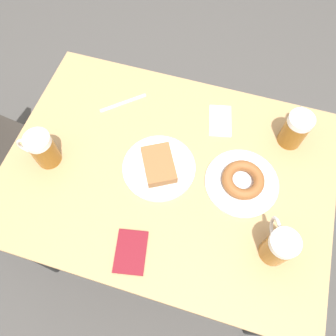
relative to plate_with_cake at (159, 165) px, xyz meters
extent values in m
plane|color=#474442|center=(0.00, -0.03, -0.78)|extent=(8.00, 8.00, 0.00)
cube|color=tan|center=(0.00, -0.03, -0.03)|extent=(0.77, 1.06, 0.03)
cylinder|color=black|center=(-0.35, -0.52, -0.41)|extent=(0.04, 0.04, 0.74)
cylinder|color=black|center=(0.34, -0.52, -0.41)|extent=(0.04, 0.04, 0.74)
cylinder|color=black|center=(-0.35, 0.46, -0.41)|extent=(0.04, 0.04, 0.74)
cylinder|color=black|center=(0.34, 0.46, -0.41)|extent=(0.04, 0.04, 0.74)
cube|color=#2D2823|center=(-0.03, 0.73, -0.34)|extent=(0.45, 0.45, 0.02)
cylinder|color=#2D2823|center=(-0.22, 0.58, -0.56)|extent=(0.03, 0.03, 0.43)
cylinder|color=#2D2823|center=(0.12, 0.54, -0.56)|extent=(0.03, 0.03, 0.43)
cylinder|color=#2D2823|center=(0.17, 0.88, -0.56)|extent=(0.03, 0.03, 0.43)
cylinder|color=silver|center=(0.00, 0.00, -0.01)|extent=(0.24, 0.24, 0.01)
cube|color=brown|center=(0.00, 0.00, 0.01)|extent=(0.16, 0.15, 0.03)
cylinder|color=silver|center=(0.02, -0.27, -0.01)|extent=(0.23, 0.23, 0.01)
torus|color=brown|center=(0.02, -0.27, 0.01)|extent=(0.13, 0.13, 0.03)
cylinder|color=#8C5619|center=(0.22, -0.39, 0.04)|extent=(0.08, 0.08, 0.11)
cylinder|color=white|center=(0.22, -0.39, 0.10)|extent=(0.08, 0.08, 0.02)
torus|color=silver|center=(0.27, -0.39, 0.05)|extent=(0.08, 0.01, 0.08)
cylinder|color=#8C5619|center=(-0.17, -0.39, 0.04)|extent=(0.08, 0.08, 0.11)
cylinder|color=white|center=(-0.17, -0.39, 0.10)|extent=(0.08, 0.08, 0.02)
torus|color=silver|center=(-0.13, -0.38, 0.05)|extent=(0.08, 0.04, 0.08)
cylinder|color=#8C5619|center=(-0.07, 0.35, 0.04)|extent=(0.08, 0.08, 0.11)
cylinder|color=white|center=(-0.07, 0.35, 0.10)|extent=(0.08, 0.08, 0.02)
torus|color=silver|center=(-0.08, 0.40, 0.05)|extent=(0.02, 0.08, 0.08)
cube|color=white|center=(0.23, -0.15, -0.01)|extent=(0.14, 0.10, 0.00)
cube|color=silver|center=(0.21, 0.20, -0.01)|extent=(0.12, 0.14, 0.00)
cube|color=maroon|center=(-0.28, 0.00, -0.01)|extent=(0.14, 0.11, 0.01)
camera|label=1|loc=(-0.44, -0.16, 0.94)|focal=35.00mm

